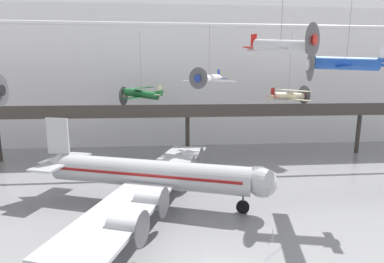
# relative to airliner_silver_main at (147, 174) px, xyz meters

# --- Properties ---
(hangar_back_wall) EXTENTS (140.00, 3.00, 26.29)m
(hangar_back_wall) POSITION_rel_airliner_silver_main_xyz_m (5.63, 28.34, 9.89)
(hangar_back_wall) COLOR white
(hangar_back_wall) RESTS_ON ground
(mezzanine_walkway) EXTENTS (110.00, 3.20, 9.09)m
(mezzanine_walkway) POSITION_rel_airliner_silver_main_xyz_m (5.63, 17.51, 4.20)
(mezzanine_walkway) COLOR #38332D
(mezzanine_walkway) RESTS_ON ground
(ceiling_truss_beam) EXTENTS (120.00, 0.60, 0.60)m
(ceiling_truss_beam) POSITION_rel_airliner_silver_main_xyz_m (5.63, 16.38, 17.80)
(ceiling_truss_beam) COLOR silver
(airliner_silver_main) EXTENTS (26.06, 30.39, 8.89)m
(airliner_silver_main) POSITION_rel_airliner_silver_main_xyz_m (0.00, 0.00, 0.00)
(airliner_silver_main) COLOR #B7BABF
(airliner_silver_main) RESTS_ON ground
(suspended_plane_green_biplane) EXTENTS (7.57, 8.81, 11.94)m
(suspended_plane_green_biplane) POSITION_rel_airliner_silver_main_xyz_m (-1.90, 19.49, 7.34)
(suspended_plane_green_biplane) COLOR #1E6B33
(suspended_plane_cream_biplane) EXTENTS (7.31, 8.71, 11.70)m
(suspended_plane_cream_biplane) POSITION_rel_airliner_silver_main_xyz_m (22.40, 17.62, 6.99)
(suspended_plane_cream_biplane) COLOR beige
(suspended_plane_blue_trainer) EXTENTS (7.63, 9.20, 7.81)m
(suspended_plane_blue_trainer) POSITION_rel_airliner_silver_main_xyz_m (19.84, -1.92, 11.40)
(suspended_plane_blue_trainer) COLOR #1E4CAD
(suspended_plane_white_twin) EXTENTS (7.39, 6.89, 8.96)m
(suspended_plane_white_twin) POSITION_rel_airliner_silver_main_xyz_m (8.42, 13.20, 9.82)
(suspended_plane_white_twin) COLOR silver
(suspended_plane_silver_racer) EXTENTS (5.72, 5.53, 5.97)m
(suspended_plane_silver_racer) POSITION_rel_airliner_silver_main_xyz_m (10.80, -7.86, 12.43)
(suspended_plane_silver_racer) COLOR silver
(stanchion_barrier) EXTENTS (0.36, 0.36, 1.08)m
(stanchion_barrier) POSITION_rel_airliner_silver_main_xyz_m (10.75, -8.44, -2.93)
(stanchion_barrier) COLOR #B2B5BA
(stanchion_barrier) RESTS_ON ground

